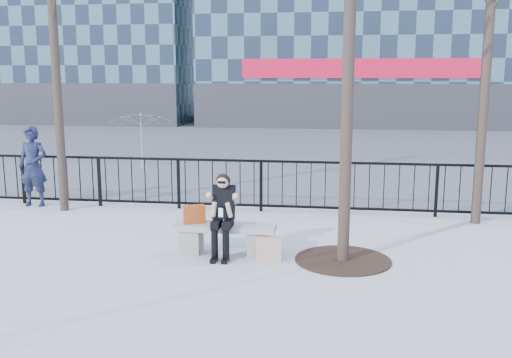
# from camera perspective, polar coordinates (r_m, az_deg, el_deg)

# --- Properties ---
(ground) EXTENTS (120.00, 120.00, 0.00)m
(ground) POSITION_cam_1_polar(r_m,az_deg,el_deg) (9.36, -3.13, -7.45)
(ground) COLOR #A6A6A1
(ground) RESTS_ON ground
(street_surface) EXTENTS (60.00, 23.00, 0.01)m
(street_surface) POSITION_cam_1_polar(r_m,az_deg,el_deg) (23.98, 3.78, 3.51)
(street_surface) COLOR #474747
(street_surface) RESTS_ON ground
(railing) EXTENTS (14.00, 0.06, 1.10)m
(railing) POSITION_cam_1_polar(r_m,az_deg,el_deg) (12.10, -0.43, -0.64)
(railing) COLOR black
(railing) RESTS_ON ground
(tree_grate) EXTENTS (1.50, 1.50, 0.02)m
(tree_grate) POSITION_cam_1_polar(r_m,az_deg,el_deg) (9.10, 8.68, -8.01)
(tree_grate) COLOR black
(tree_grate) RESTS_ON ground
(bench_main) EXTENTS (1.65, 0.46, 0.49)m
(bench_main) POSITION_cam_1_polar(r_m,az_deg,el_deg) (9.28, -3.15, -5.68)
(bench_main) COLOR slate
(bench_main) RESTS_ON ground
(seated_woman) EXTENTS (0.50, 0.64, 1.34)m
(seated_woman) POSITION_cam_1_polar(r_m,az_deg,el_deg) (9.03, -3.37, -3.71)
(seated_woman) COLOR black
(seated_woman) RESTS_ON ground
(handbag) EXTENTS (0.39, 0.29, 0.29)m
(handbag) POSITION_cam_1_polar(r_m,az_deg,el_deg) (9.32, -6.22, -3.53)
(handbag) COLOR #A84014
(handbag) RESTS_ON bench_main
(shopping_bag) EXTENTS (0.41, 0.20, 0.38)m
(shopping_bag) POSITION_cam_1_polar(r_m,az_deg,el_deg) (8.95, 1.26, -7.02)
(shopping_bag) COLOR beige
(shopping_bag) RESTS_ON ground
(standing_man) EXTENTS (0.66, 0.44, 1.77)m
(standing_man) POSITION_cam_1_polar(r_m,az_deg,el_deg) (13.43, -21.40, 1.18)
(standing_man) COLOR black
(standing_man) RESTS_ON ground
(vendor_umbrella) EXTENTS (2.31, 2.34, 1.80)m
(vendor_umbrella) POSITION_cam_1_polar(r_m,az_deg,el_deg) (17.43, -11.45, 3.70)
(vendor_umbrella) COLOR yellow
(vendor_umbrella) RESTS_ON ground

